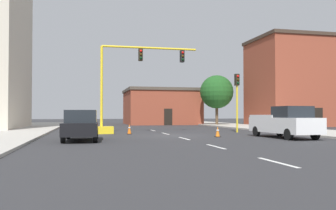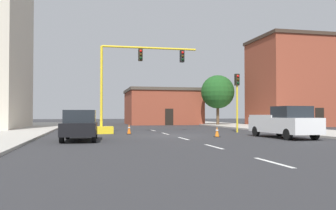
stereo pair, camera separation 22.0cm
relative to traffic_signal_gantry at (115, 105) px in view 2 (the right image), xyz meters
name	(u,v)px [view 2 (the right image)]	position (x,y,z in m)	size (l,w,h in m)	color
ground_plane	(172,136)	(3.75, -3.51, -2.21)	(160.00, 160.00, 0.00)	#2D2D30
sidewalk_left	(16,131)	(-8.01, 4.49, -2.14)	(6.00, 56.00, 0.14)	#B2ADA3
sidewalk_right	(270,128)	(15.50, 4.49, -2.14)	(6.00, 56.00, 0.14)	#B2ADA3
lane_stripe_seg_0	(273,162)	(3.75, -17.51, -2.20)	(0.16, 2.40, 0.01)	silver
lane_stripe_seg_1	(214,147)	(3.75, -12.01, -2.20)	(0.16, 2.40, 0.01)	silver
lane_stripe_seg_2	(183,138)	(3.75, -6.51, -2.20)	(0.16, 2.40, 0.01)	silver
lane_stripe_seg_3	(165,134)	(3.75, -1.01, -2.20)	(0.16, 2.40, 0.01)	silver
lane_stripe_seg_4	(153,130)	(3.75, 4.49, -2.20)	(0.16, 2.40, 0.01)	silver
building_brick_center	(162,107)	(8.33, 23.18, 0.34)	(10.25, 10.25, 5.06)	brown
building_row_right	(298,82)	(23.53, 12.10, 3.28)	(10.99, 8.55, 10.95)	brown
traffic_signal_gantry	(115,105)	(0.00, 0.00, 0.00)	(8.44, 1.20, 6.83)	yellow
traffic_light_pole_right	(237,89)	(9.89, -0.53, 1.32)	(0.32, 0.47, 4.80)	yellow
tree_right_far	(218,92)	(14.13, 15.48, 2.12)	(4.29, 4.29, 6.48)	brown
pickup_truck_white	(284,123)	(10.05, -7.41, -1.23)	(2.25, 5.49, 1.99)	white
sedan_black_near_left	(80,125)	(-2.45, -6.92, -1.32)	(2.02, 4.57, 1.74)	black
traffic_cone_roadside_a	(129,129)	(0.97, -1.12, -1.83)	(0.36, 0.36, 0.77)	black
traffic_cone_roadside_b	(217,132)	(6.27, -5.61, -1.86)	(0.36, 0.36, 0.70)	black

